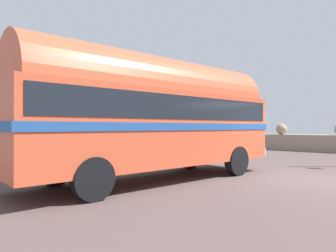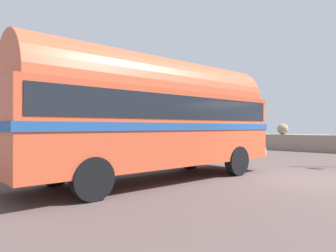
{
  "view_description": "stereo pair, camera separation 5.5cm",
  "coord_description": "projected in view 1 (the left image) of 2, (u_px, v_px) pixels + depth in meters",
  "views": [
    {
      "loc": [
        2.76,
        -9.76,
        1.62
      ],
      "look_at": [
        -3.21,
        -2.9,
        1.65
      ],
      "focal_mm": 32.32,
      "sensor_mm": 36.0,
      "label": 1
    },
    {
      "loc": [
        2.8,
        -9.72,
        1.62
      ],
      "look_at": [
        -3.21,
        -2.9,
        1.65
      ],
      "focal_mm": 32.32,
      "sensor_mm": 36.0,
      "label": 2
    }
  ],
  "objects": [
    {
      "name": "ground",
      "position": [
        310.0,
        180.0,
        9.16
      ],
      "size": [
        32.0,
        26.0,
        0.02
      ],
      "color": "#534240"
    },
    {
      "name": "vintage_coach",
      "position": [
        155.0,
        113.0,
        9.07
      ],
      "size": [
        3.5,
        8.82,
        3.7
      ],
      "rotation": [
        0.0,
        0.0,
        -0.13
      ],
      "color": "black",
      "rests_on": "ground"
    },
    {
      "name": "second_coach",
      "position": [
        98.0,
        116.0,
        12.38
      ],
      "size": [
        4.6,
        8.91,
        3.7
      ],
      "rotation": [
        0.0,
        0.0,
        -0.27
      ],
      "color": "black",
      "rests_on": "ground"
    }
  ]
}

